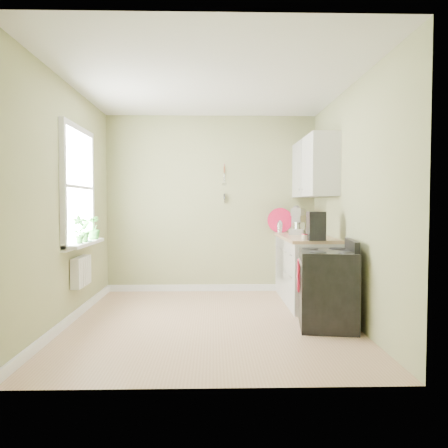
{
  "coord_description": "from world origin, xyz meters",
  "views": [
    {
      "loc": [
        0.03,
        -4.93,
        1.35
      ],
      "look_at": [
        0.16,
        0.55,
        1.1
      ],
      "focal_mm": 35.0,
      "sensor_mm": 36.0,
      "label": 1
    }
  ],
  "objects_px": {
    "stand_mixer": "(298,222)",
    "stove": "(328,288)",
    "kettle": "(280,226)",
    "coffee_maker": "(316,227)"
  },
  "relations": [
    {
      "from": "stand_mixer",
      "to": "coffee_maker",
      "type": "xyz_separation_m",
      "value": [
        0.02,
        -1.04,
        -0.01
      ]
    },
    {
      "from": "stand_mixer",
      "to": "stove",
      "type": "bearing_deg",
      "value": -89.11
    },
    {
      "from": "stand_mixer",
      "to": "kettle",
      "type": "relative_size",
      "value": 2.2
    },
    {
      "from": "stand_mixer",
      "to": "coffee_maker",
      "type": "bearing_deg",
      "value": -89.1
    },
    {
      "from": "kettle",
      "to": "stove",
      "type": "bearing_deg",
      "value": -83.55
    },
    {
      "from": "stove",
      "to": "kettle",
      "type": "xyz_separation_m",
      "value": [
        -0.22,
        1.97,
        0.58
      ]
    },
    {
      "from": "stand_mixer",
      "to": "kettle",
      "type": "xyz_separation_m",
      "value": [
        -0.2,
        0.38,
        -0.08
      ]
    },
    {
      "from": "stove",
      "to": "kettle",
      "type": "relative_size",
      "value": 5.05
    },
    {
      "from": "kettle",
      "to": "coffee_maker",
      "type": "bearing_deg",
      "value": -81.43
    },
    {
      "from": "kettle",
      "to": "stand_mixer",
      "type": "bearing_deg",
      "value": -62.66
    }
  ]
}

